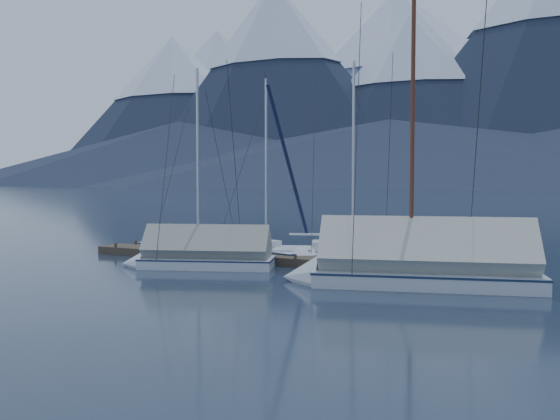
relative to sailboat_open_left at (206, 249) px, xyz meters
The scene contains 10 objects.
ground 6.17m from the sailboat_open_left, 39.12° to the right, with size 1000.00×1000.00×0.00m, color black.
mountain_range 371.30m from the sailboat_open_left, 88.61° to the left, with size 877.00×584.00×150.50m.
dock 5.14m from the sailboat_open_left, 21.55° to the right, with size 18.00×1.50×0.54m.
mooring_posts 4.68m from the sailboat_open_left, 23.80° to the right, with size 15.12×1.52×0.35m.
sailboat_open_left is the anchor object (origin of this frame).
sailboat_open_mid 3.75m from the sailboat_open_left, ahead, with size 6.78×4.04×8.67m.
sailboat_open_right 7.54m from the sailboat_open_left, ahead, with size 7.32×4.26×9.35m.
sailboat_covered_near 11.52m from the sailboat_open_left, 23.15° to the right, with size 8.66×4.45×10.78m.
sailboat_covered_far 4.85m from the sailboat_open_left, 62.21° to the right, with size 6.32×3.67×8.50m.
person 12.34m from the sailboat_open_left, ahead, with size 0.65×0.43×1.78m, color black.
Camera 1 is at (10.40, -19.74, 3.46)m, focal length 38.00 mm.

